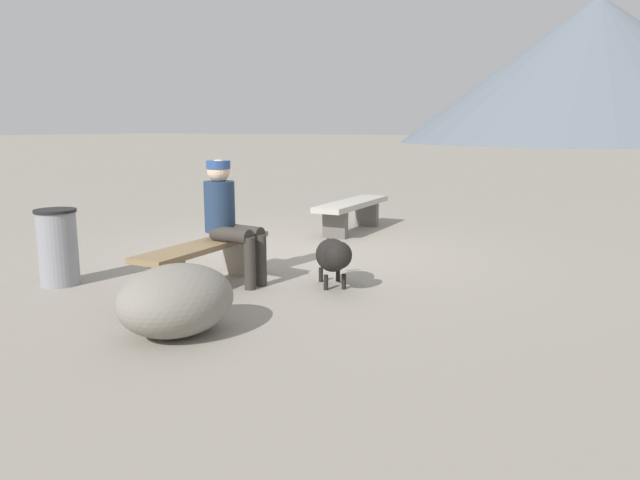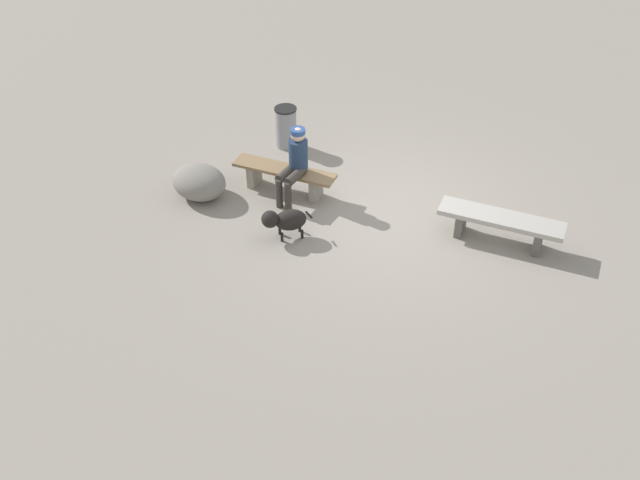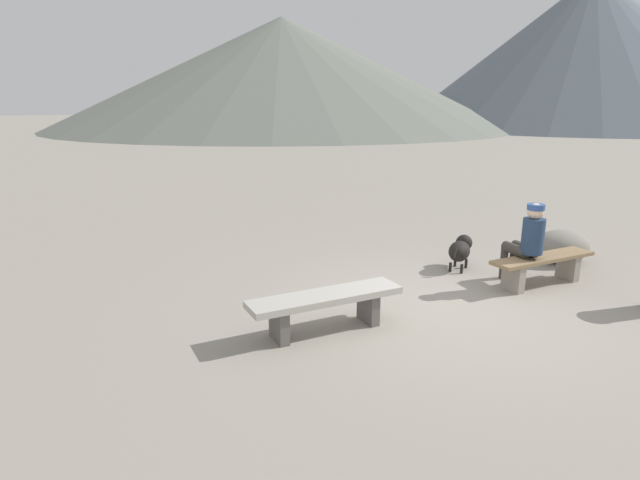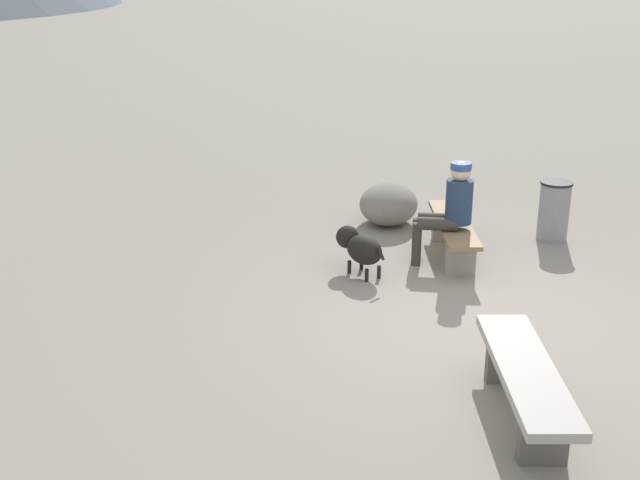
# 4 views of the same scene
# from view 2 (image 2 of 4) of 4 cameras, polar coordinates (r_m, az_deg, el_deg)

# --- Properties ---
(ground) EXTENTS (210.00, 210.00, 0.06)m
(ground) POSITION_cam_2_polar(r_m,az_deg,el_deg) (11.61, 5.19, 2.01)
(ground) COLOR gray
(bench_left) EXTENTS (1.85, 0.49, 0.46)m
(bench_left) POSITION_cam_2_polar(r_m,az_deg,el_deg) (11.08, 13.96, 1.33)
(bench_left) COLOR #605B56
(bench_left) RESTS_ON ground
(bench_right) EXTENTS (1.73, 0.43, 0.43)m
(bench_right) POSITION_cam_2_polar(r_m,az_deg,el_deg) (11.90, -2.80, 5.08)
(bench_right) COLOR gray
(bench_right) RESTS_ON ground
(seated_person) EXTENTS (0.36, 0.67, 1.23)m
(seated_person) POSITION_cam_2_polar(r_m,az_deg,el_deg) (11.52, -1.99, 6.24)
(seated_person) COLOR navy
(seated_person) RESTS_ON ground
(dog) EXTENTS (0.66, 0.60, 0.50)m
(dog) POSITION_cam_2_polar(r_m,az_deg,el_deg) (10.86, -2.75, 1.58)
(dog) COLOR black
(dog) RESTS_ON ground
(trash_bin) EXTENTS (0.40, 0.40, 0.75)m
(trash_bin) POSITION_cam_2_polar(r_m,az_deg,el_deg) (13.12, -2.68, 8.83)
(trash_bin) COLOR gray
(trash_bin) RESTS_ON ground
(boulder) EXTENTS (1.03, 0.90, 0.54)m
(boulder) POSITION_cam_2_polar(r_m,az_deg,el_deg) (11.94, -9.45, 4.50)
(boulder) COLOR gray
(boulder) RESTS_ON ground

